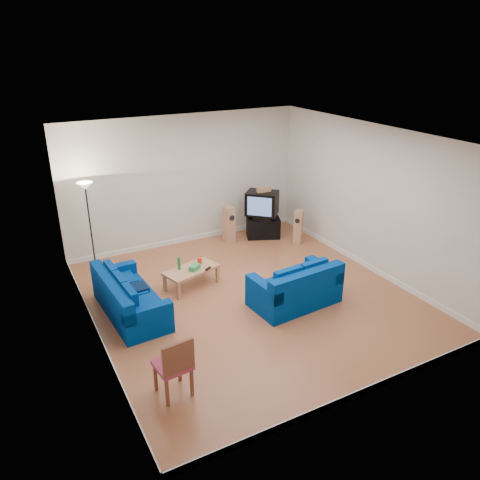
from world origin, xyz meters
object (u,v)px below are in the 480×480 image
sofa_three_seat (128,301)px  sofa_loveseat (296,290)px  tv_stand (263,228)px  coffee_table (191,271)px  television (262,203)px

sofa_three_seat → sofa_loveseat: bearing=64.8°
sofa_loveseat → tv_stand: (1.18, 3.24, -0.06)m
sofa_three_seat → coffee_table: sofa_three_seat is taller
tv_stand → television: (-0.03, 0.04, 0.67)m
sofa_three_seat → tv_stand: 4.63m
sofa_three_seat → sofa_loveseat: sofa_loveseat is taller
sofa_three_seat → tv_stand: (4.16, 2.04, -0.03)m
coffee_table → television: 3.18m
sofa_three_seat → coffee_table: (1.47, 0.44, 0.07)m
sofa_loveseat → coffee_table: bearing=128.5°
coffee_table → sofa_loveseat: bearing=-47.3°
sofa_loveseat → television: size_ratio=1.83×
coffee_table → sofa_three_seat: bearing=-163.2°
sofa_three_seat → coffee_table: size_ratio=1.68×
coffee_table → tv_stand: (2.69, 1.60, -0.10)m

